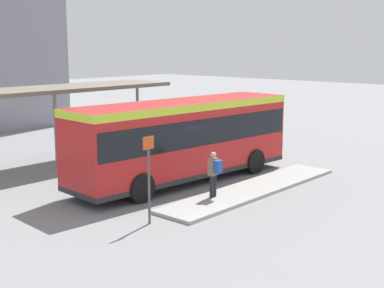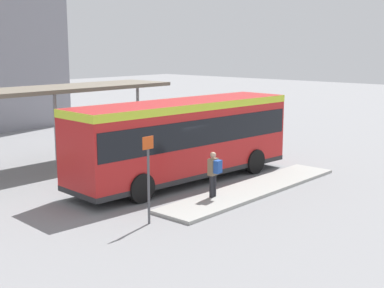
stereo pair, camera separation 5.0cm
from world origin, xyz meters
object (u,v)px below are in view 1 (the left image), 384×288
bicycle_red (205,134)px  bicycle_white (192,133)px  city_bus (184,135)px  bicycle_blue (224,138)px  bicycle_yellow (215,136)px  potted_planter_far_side (171,143)px  pedestrian_waiting (214,171)px  platform_sign (149,176)px

bicycle_red → bicycle_white: (-0.20, 0.87, -0.03)m
city_bus → bicycle_red: size_ratio=5.89×
bicycle_blue → bicycle_red: (0.38, 1.73, -0.00)m
bicycle_yellow → potted_planter_far_side: 4.49m
city_bus → bicycle_blue: size_ratio=5.92×
city_bus → bicycle_white: (7.88, 6.54, -1.58)m
pedestrian_waiting → bicycle_white: (9.18, 9.21, -0.72)m
platform_sign → potted_planter_far_side: bearing=40.3°
pedestrian_waiting → bicycle_blue: pedestrian_waiting is taller
bicycle_white → city_bus: bearing=127.0°
pedestrian_waiting → platform_sign: 3.42m
city_bus → bicycle_white: city_bus is taller
bicycle_white → potted_planter_far_side: size_ratio=1.34×
bicycle_yellow → bicycle_white: size_ratio=0.94×
pedestrian_waiting → bicycle_blue: size_ratio=0.94×
bicycle_yellow → bicycle_red: (0.11, 0.86, 0.05)m
pedestrian_waiting → potted_planter_far_side: (4.84, 6.83, -0.44)m
bicycle_blue → platform_sign: platform_sign is taller
city_bus → bicycle_yellow: city_bus is taller
bicycle_red → city_bus: bearing=-54.5°
pedestrian_waiting → bicycle_white: size_ratio=1.01×
bicycle_red → bicycle_yellow: bearing=-7.0°
potted_planter_far_side → pedestrian_waiting: bearing=-125.3°
potted_planter_far_side → platform_sign: platform_sign is taller
city_bus → bicycle_white: bearing=43.7°
pedestrian_waiting → potted_planter_far_side: size_ratio=1.35×
bicycle_white → bicycle_yellow: bearing=-179.7°
city_bus → platform_sign: city_bus is taller
city_bus → bicycle_yellow: bearing=35.1°
city_bus → potted_planter_far_side: (3.53, 4.15, -1.30)m
bicycle_white → platform_sign: (-12.56, -9.35, 1.20)m
pedestrian_waiting → bicycle_red: pedestrian_waiting is taller
bicycle_yellow → platform_sign: (-12.65, -7.62, 1.22)m
platform_sign → bicycle_yellow: bearing=31.1°
city_bus → bicycle_yellow: (7.97, 4.81, -1.60)m
bicycle_blue → potted_planter_far_side: bearing=-102.1°
potted_planter_far_side → city_bus: bearing=-130.4°
bicycle_yellow → bicycle_red: 0.87m
bicycle_white → platform_sign: 15.70m
city_bus → bicycle_blue: 8.79m
bicycle_yellow → pedestrian_waiting: bearing=-59.7°
pedestrian_waiting → bicycle_red: size_ratio=0.94×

